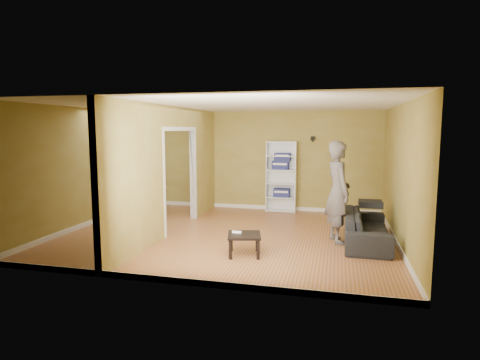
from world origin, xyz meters
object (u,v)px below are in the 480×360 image
Objects in this scene: dining_table at (141,191)px; chair_left at (111,195)px; person at (338,183)px; chair_far at (154,193)px; bookshelf at (282,176)px; sofa at (367,223)px; chair_near at (132,199)px; coffee_table at (244,237)px.

chair_left is at bearing -176.15° from dining_table.
person is 2.49× the size of chair_far.
chair_left is at bearing 56.36° from person.
person is at bearing -61.72° from bookshelf.
bookshelf is (-1.97, 2.60, 0.53)m from sofa.
chair_near reaches higher than sofa.
chair_near is at bearing 59.73° from person.
chair_left is at bearing 148.89° from chair_near.
coffee_table is 3.78m from chair_near.
chair_left is 1.03× the size of chair_far.
coffee_table is 0.54× the size of chair_near.
person is 3.01m from bookshelf.
sofa is at bearing -52.90° from bookshelf.
dining_table is (-3.23, 2.56, 0.29)m from coffee_table.
coffee_table is (-2.07, -1.25, -0.07)m from sofa.
person is at bearing 95.31° from sofa.
coffee_table is 4.13m from dining_table.
coffee_table is at bearing -91.57° from bookshelf.
dining_table is 0.83m from chair_left.
sofa is at bearing -9.72° from chair_near.
chair_near is (-5.26, 0.77, 0.12)m from sofa.
chair_left is at bearing 79.43° from sofa.
coffee_table is 0.51× the size of dining_table.
person is at bearing -11.14° from chair_near.
chair_left is 0.99m from chair_near.
person is 4.83m from chair_near.
dining_table is (-5.30, 1.31, 0.21)m from sofa.
sofa is 5.32m from chair_near.
bookshelf reaches higher than chair_left.
chair_far reaches higher than dining_table.
dining_table is at bearing 141.59° from coffee_table.
bookshelf is at bearing 114.63° from chair_left.
chair_far is (0.05, 0.60, -0.15)m from dining_table.
bookshelf reaches higher than coffee_table.
chair_left reaches higher than dining_table.
sofa is 1.11× the size of bookshelf.
bookshelf is 3.39m from chair_far.
dining_table is 1.16× the size of chair_left.
sofa is 2.42m from coffee_table.
chair_far is (0.87, 0.65, -0.01)m from chair_left.
chair_left is (-5.57, 1.29, -0.66)m from person.
sofa is at bearing 178.66° from chair_far.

